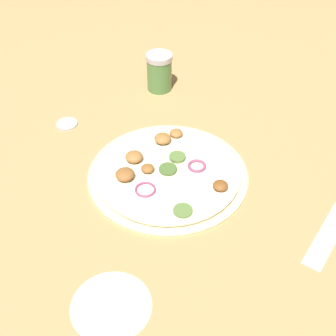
# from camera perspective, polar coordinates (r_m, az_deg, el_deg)

# --- Properties ---
(ground_plane) EXTENTS (3.00, 3.00, 0.00)m
(ground_plane) POSITION_cam_1_polar(r_m,az_deg,el_deg) (0.90, -0.00, -0.89)
(ground_plane) COLOR tan
(pizza) EXTENTS (0.31, 0.31, 0.03)m
(pizza) POSITION_cam_1_polar(r_m,az_deg,el_deg) (0.90, -0.11, -0.48)
(pizza) COLOR beige
(pizza) RESTS_ON ground_plane
(spice_jar) EXTENTS (0.06, 0.06, 0.09)m
(spice_jar) POSITION_cam_1_polar(r_m,az_deg,el_deg) (1.12, -1.06, 11.65)
(spice_jar) COLOR #4C7F42
(spice_jar) RESTS_ON ground_plane
(loose_cap) EXTENTS (0.05, 0.05, 0.01)m
(loose_cap) POSITION_cam_1_polar(r_m,az_deg,el_deg) (1.05, -12.23, 5.36)
(loose_cap) COLOR #B2B2B7
(loose_cap) RESTS_ON ground_plane
(flour_patch) EXTENTS (0.12, 0.12, 0.00)m
(flour_patch) POSITION_cam_1_polar(r_m,az_deg,el_deg) (0.72, -6.94, -16.35)
(flour_patch) COLOR white
(flour_patch) RESTS_ON ground_plane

